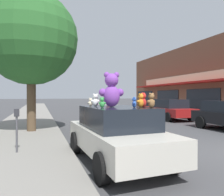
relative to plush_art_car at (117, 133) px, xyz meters
name	(u,v)px	position (x,y,z in m)	size (l,w,h in m)	color
sidewalk_near	(4,179)	(-2.67, -0.55, -0.72)	(3.31, 90.00, 0.12)	gray
plush_art_car	(117,133)	(0.00, 0.00, 0.00)	(2.05, 4.18, 1.48)	beige
teddy_bear_giant	(112,90)	(-0.13, 0.04, 1.15)	(0.70, 0.45, 0.93)	purple
teddy_bear_brown	(151,101)	(0.65, -0.73, 0.88)	(0.28, 0.21, 0.37)	olive
teddy_bear_white	(95,100)	(-0.46, 0.49, 0.87)	(0.27, 0.17, 0.36)	white
teddy_bear_blue	(134,102)	(0.34, -0.38, 0.83)	(0.15, 0.21, 0.27)	blue
teddy_bear_green	(102,103)	(-0.47, -0.24, 0.83)	(0.19, 0.17, 0.26)	green
teddy_bear_pink	(108,102)	(0.01, 0.80, 0.82)	(0.18, 0.17, 0.25)	pink
teddy_bear_red	(143,100)	(0.63, -0.33, 0.88)	(0.27, 0.25, 0.38)	red
teddy_bear_orange	(141,101)	(0.51, -0.41, 0.87)	(0.26, 0.23, 0.36)	orange
teddy_bear_cream	(90,102)	(-0.56, 0.68, 0.81)	(0.18, 0.14, 0.24)	beige
parked_car_far_right	(168,109)	(7.25, 8.77, 0.03)	(2.03, 4.66, 1.52)	maroon
street_tree	(31,39)	(-2.33, 5.44, 3.67)	(4.36, 4.36, 6.53)	brown
parking_meter	(17,125)	(-2.60, 1.40, 0.15)	(0.14, 0.10, 1.27)	#4C4C51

